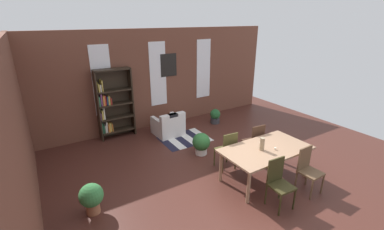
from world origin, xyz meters
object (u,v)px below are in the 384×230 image
Objects in this scene: vase_on_table at (262,144)px; potted_plant_by_shelf at (215,116)px; dining_chair_near_left at (279,182)px; dining_chair_far_left at (227,149)px; bookshelf_tall at (112,105)px; potted_plant_corner at (91,197)px; potted_plant_window at (201,143)px; dining_chair_near_right at (308,168)px; dining_table at (266,151)px; armchair_white at (168,126)px; dining_chair_far_right at (255,141)px.

potted_plant_by_shelf is at bearing 69.84° from vase_on_table.
dining_chair_near_left is (-0.29, -0.76, -0.38)m from vase_on_table.
bookshelf_tall is (-1.72, 3.18, 0.50)m from dining_chair_far_left.
potted_plant_corner reaches higher than potted_plant_window.
dining_chair_near_right is 2.63m from potted_plant_window.
dining_table is at bearing -13.84° from potted_plant_corner.
vase_on_table is 0.34× the size of armchair_white.
dining_chair_far_left is at bearing -1.89° from potted_plant_corner.
dining_chair_near_right is at bearing -61.12° from bookshelf_tall.
vase_on_table is at bearing -110.16° from potted_plant_by_shelf.
dining_chair_far_right is at bearing -1.47° from potted_plant_corner.
vase_on_table is 0.90m from dining_chair_near_left.
vase_on_table is at bearing -79.81° from armchair_white.
potted_plant_window is (-0.12, 2.43, -0.20)m from dining_chair_near_left.
dining_chair_near_right is at bearing -67.86° from potted_plant_window.
bookshelf_tall is at bearing 118.69° from dining_table.
armchair_white is at bearing 114.83° from dining_chair_far_right.
potted_plant_by_shelf is (1.48, 3.99, -0.26)m from dining_chair_near_left.
dining_chair_near_right is 1.92× the size of potted_plant_by_shelf.
armchair_white reaches higher than potted_plant_window.
potted_plant_by_shelf is 0.84× the size of potted_plant_window.
potted_plant_corner is at bearing 157.59° from dining_chair_near_right.
dining_chair_far_left is 1.92× the size of potted_plant_by_shelf.
dining_table is 0.25m from vase_on_table.
dining_chair_far_left is at bearing 111.99° from vase_on_table.
dining_chair_near_right is 5.39m from bookshelf_tall.
dining_chair_far_left reaches higher than dining_table.
dining_table is 4.51m from bookshelf_tall.
dining_table is 2.04× the size of dining_chair_far_right.
dining_chair_near_left is at bearing -27.89° from potted_plant_corner.
armchair_white is 3.64m from potted_plant_corner.
dining_chair_far_left reaches higher than potted_plant_by_shelf.
dining_chair_near_left is 0.46× the size of bookshelf_tall.
dining_chair_far_left is at bearing -180.00° from dining_chair_far_right.
potted_plant_corner is at bearing -139.28° from armchair_white.
vase_on_table is 0.90m from dining_chair_far_left.
dining_table is at bearing -119.55° from dining_chair_far_right.
potted_plant_window is at bearing 137.03° from dining_chair_far_right.
dining_chair_far_left reaches higher than armchair_white.
armchair_white is (-0.28, 2.48, -0.23)m from dining_chair_far_left.
dining_chair_far_right reaches higher than potted_plant_corner.
potted_plant_window is at bearing 15.57° from potted_plant_corner.
dining_chair_near_left is 1.59× the size of potted_plant_corner.
bookshelf_tall is (-2.59, 3.18, 0.50)m from dining_chair_far_right.
dining_chair_near_left is 1.92× the size of potted_plant_by_shelf.
potted_plant_corner is (-3.04, 0.10, -0.17)m from dining_chair_far_left.
dining_chair_near_left is 1.00× the size of dining_chair_near_right.
dining_chair_near_left is 1.00× the size of dining_chair_far_left.
bookshelf_tall reaches higher than dining_chair_near_left.
dining_chair_far_right reaches higher than potted_plant_by_shelf.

